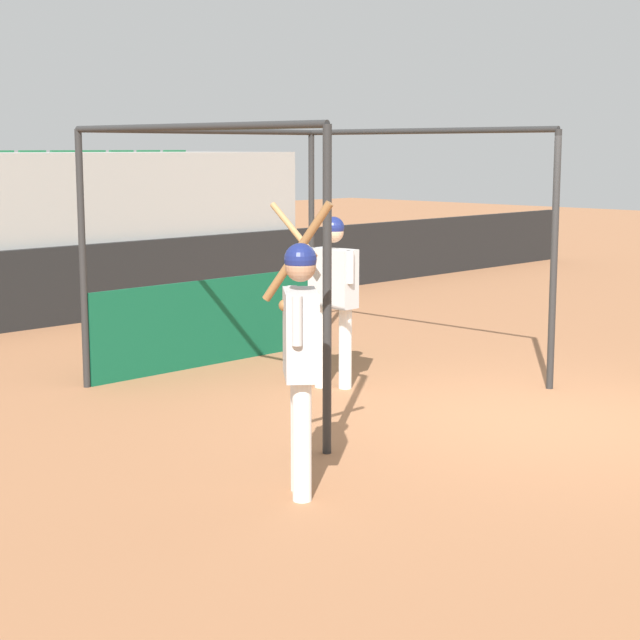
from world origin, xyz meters
TOP-DOWN VIEW (x-y plane):
  - ground_plane at (0.00, 0.00)m, footprint 60.00×60.00m
  - outfield_wall at (0.00, 7.47)m, footprint 24.00×0.12m
  - bleacher_section at (0.00, 8.73)m, footprint 8.70×2.40m
  - batting_cage at (-0.48, 3.21)m, footprint 3.28×3.44m
  - player_batter at (-0.38, 2.16)m, footprint 0.50×0.90m
  - player_waiting at (-2.95, -0.01)m, footprint 0.63×0.79m

SIDE VIEW (x-z plane):
  - ground_plane at x=0.00m, z-range 0.00..0.00m
  - outfield_wall at x=0.00m, z-range 0.00..1.06m
  - player_batter at x=-0.38m, z-range 0.11..1.96m
  - player_waiting at x=-2.95m, z-range 0.05..2.08m
  - batting_cage at x=-0.48m, z-range -0.14..2.46m
  - bleacher_section at x=0.00m, z-range 0.00..2.34m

